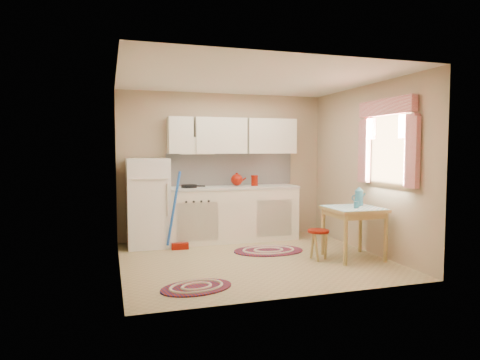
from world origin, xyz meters
name	(u,v)px	position (x,y,z in m)	size (l,w,h in m)	color
room_shell	(258,145)	(0.16, 0.24, 1.60)	(3.64, 3.60, 2.52)	tan
fridge	(148,203)	(-1.33, 1.25, 0.70)	(0.65, 0.60, 1.40)	white
broom	(180,211)	(-0.88, 0.90, 0.60)	(0.28, 0.12, 1.20)	blue
base_cabinets	(231,215)	(0.04, 1.30, 0.44)	(2.25, 0.60, 0.88)	white
countertop	(231,188)	(0.04, 1.30, 0.90)	(2.27, 0.62, 0.04)	beige
frying_pan	(189,186)	(-0.67, 1.25, 0.94)	(0.25, 0.25, 0.05)	black
red_kettle	(237,180)	(0.15, 1.30, 1.03)	(0.22, 0.20, 0.22)	maroon
red_canister	(255,181)	(0.47, 1.30, 1.00)	(0.11, 0.11, 0.16)	maroon
table	(353,233)	(1.37, -0.36, 0.36)	(0.72, 0.72, 0.72)	tan
stool	(318,245)	(0.86, -0.29, 0.21)	(0.30, 0.30, 0.42)	maroon
coffee_pot	(359,196)	(1.53, -0.24, 0.87)	(0.15, 0.13, 0.30)	teal
mug	(356,205)	(1.34, -0.46, 0.77)	(0.07, 0.07, 0.10)	teal
rug_center	(268,251)	(0.38, 0.39, 0.01)	(1.06, 0.71, 0.02)	maroon
rug_left	(196,287)	(-1.01, -1.00, 0.01)	(0.82, 0.55, 0.02)	maroon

